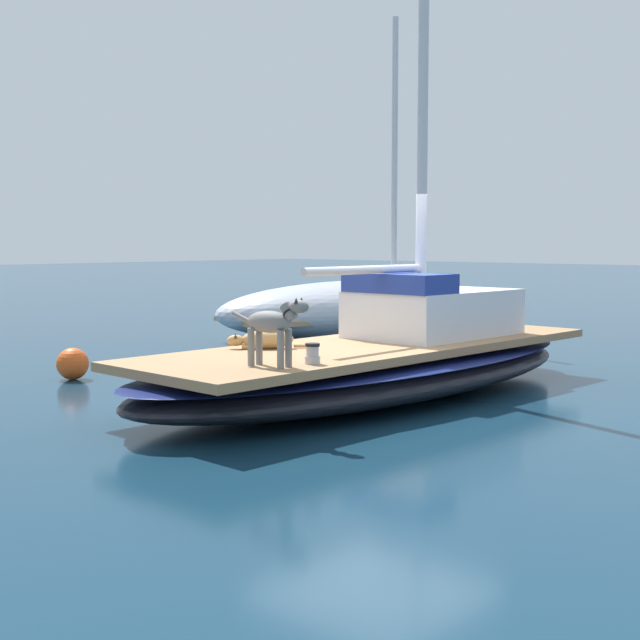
# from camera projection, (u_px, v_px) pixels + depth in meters

# --- Properties ---
(ground_plane) EXTENTS (120.00, 120.00, 0.00)m
(ground_plane) POSITION_uv_depth(u_px,v_px,m) (375.00, 396.00, 10.68)
(ground_plane) COLOR #143347
(sailboat_main) EXTENTS (2.72, 7.31, 0.66)m
(sailboat_main) POSITION_uv_depth(u_px,v_px,m) (375.00, 369.00, 10.65)
(sailboat_main) COLOR black
(sailboat_main) RESTS_ON ground
(mast_main) EXTENTS (0.14, 2.27, 7.29)m
(mast_main) POSITION_uv_depth(u_px,v_px,m) (416.00, 77.00, 10.86)
(mast_main) COLOR silver
(mast_main) RESTS_ON sailboat_main
(cabin_house) EXTENTS (1.46, 2.26, 0.84)m
(cabin_house) POSITION_uv_depth(u_px,v_px,m) (431.00, 310.00, 11.39)
(cabin_house) COLOR silver
(cabin_house) RESTS_ON sailboat_main
(dog_tan) EXTENTS (0.71, 0.75, 0.22)m
(dog_tan) POSITION_uv_depth(u_px,v_px,m) (264.00, 340.00, 10.05)
(dog_tan) COLOR tan
(dog_tan) RESTS_ON sailboat_main
(dog_grey) EXTENTS (0.94, 0.30, 0.70)m
(dog_grey) POSITION_uv_depth(u_px,v_px,m) (273.00, 325.00, 8.56)
(dog_grey) COLOR gray
(dog_grey) RESTS_ON sailboat_main
(deck_winch) EXTENTS (0.16, 0.16, 0.21)m
(deck_winch) POSITION_uv_depth(u_px,v_px,m) (312.00, 354.00, 8.81)
(deck_winch) COLOR #B7B7BC
(deck_winch) RESTS_ON sailboat_main
(moored_boat_port_side) EXTENTS (4.22, 6.67, 6.20)m
(moored_boat_port_side) POSITION_uv_depth(u_px,v_px,m) (366.00, 308.00, 16.95)
(moored_boat_port_side) COLOR #B2B7C1
(moored_boat_port_side) RESTS_ON ground
(mooring_buoy) EXTENTS (0.44, 0.44, 0.44)m
(mooring_buoy) POSITION_uv_depth(u_px,v_px,m) (73.00, 364.00, 11.96)
(mooring_buoy) COLOR #E55119
(mooring_buoy) RESTS_ON ground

